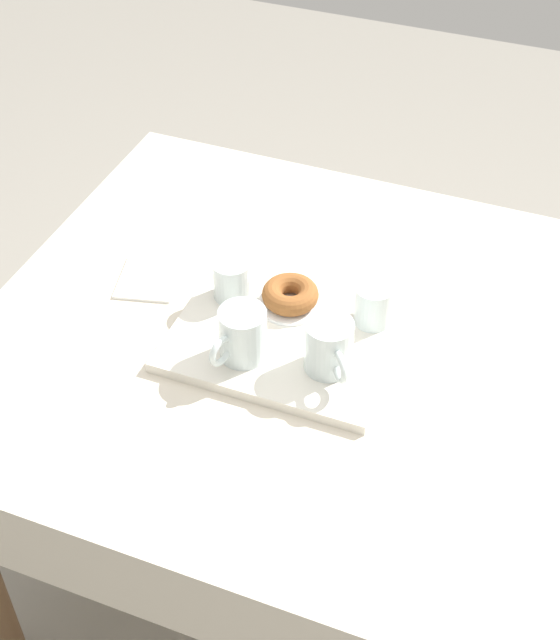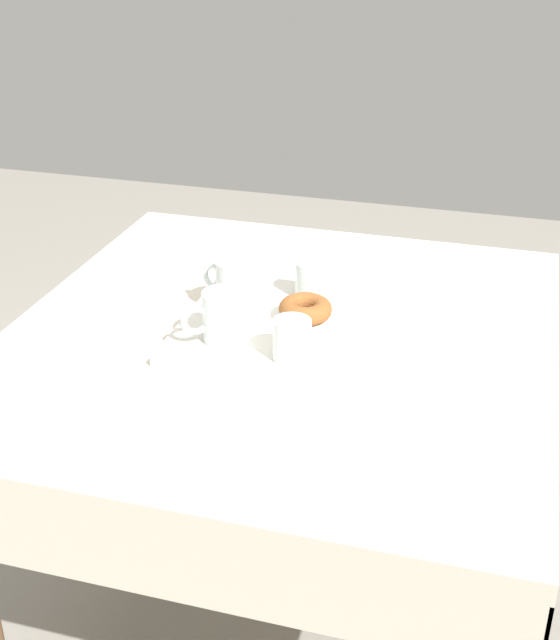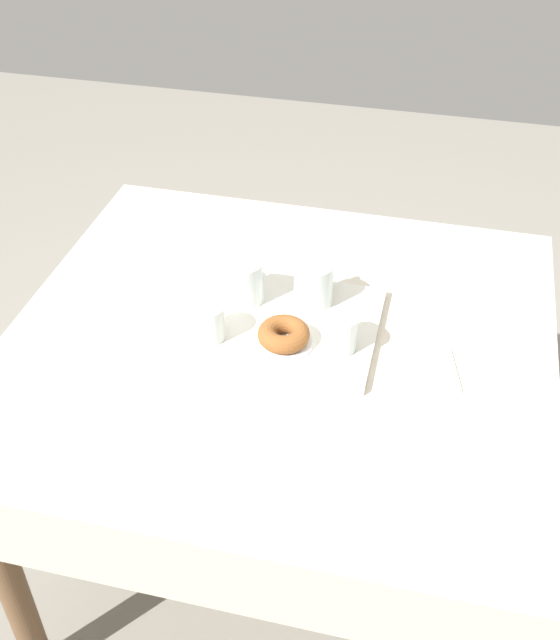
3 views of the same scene
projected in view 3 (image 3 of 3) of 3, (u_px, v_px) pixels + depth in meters
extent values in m
plane|color=gray|center=(279.00, 553.00, 2.14)|extent=(6.00, 6.00, 0.00)
cube|color=beige|center=(279.00, 343.00, 1.67)|extent=(1.15, 1.08, 0.04)
cube|color=beige|center=(205.00, 583.00, 1.32)|extent=(1.15, 0.01, 0.14)
cube|color=beige|center=(325.00, 244.00, 2.13)|extent=(1.15, 0.01, 0.14)
cube|color=beige|center=(42.00, 335.00, 1.83)|extent=(0.01, 1.08, 0.14)
cube|color=beige|center=(546.00, 418.00, 1.62)|extent=(0.01, 1.08, 0.14)
cylinder|color=brown|center=(10.00, 580.00, 1.66)|extent=(0.06, 0.06, 0.74)
cylinder|color=brown|center=(158.00, 323.00, 2.34)|extent=(0.06, 0.06, 0.74)
cylinder|color=brown|center=(486.00, 374.00, 2.16)|extent=(0.06, 0.06, 0.74)
cube|color=silver|center=(282.00, 324.00, 1.67)|extent=(0.41, 0.33, 0.02)
cylinder|color=silver|center=(244.00, 281.00, 1.69)|extent=(0.09, 0.09, 0.10)
cylinder|color=maroon|center=(244.00, 285.00, 1.70)|extent=(0.07, 0.07, 0.07)
torus|color=silver|center=(234.00, 267.00, 1.73)|extent=(0.05, 0.05, 0.06)
cylinder|color=silver|center=(314.00, 283.00, 1.68)|extent=(0.09, 0.09, 0.10)
cylinder|color=maroon|center=(313.00, 287.00, 1.69)|extent=(0.07, 0.07, 0.07)
torus|color=silver|center=(326.00, 270.00, 1.72)|extent=(0.03, 0.06, 0.06)
cylinder|color=silver|center=(340.00, 333.00, 1.57)|extent=(0.07, 0.07, 0.08)
cylinder|color=silver|center=(339.00, 341.00, 1.58)|extent=(0.06, 0.06, 0.03)
cylinder|color=silver|center=(208.00, 322.00, 1.60)|extent=(0.07, 0.07, 0.08)
cylinder|color=silver|center=(208.00, 328.00, 1.61)|extent=(0.06, 0.06, 0.04)
cylinder|color=white|center=(284.00, 343.00, 1.60)|extent=(0.12, 0.12, 0.01)
torus|color=brown|center=(284.00, 334.00, 1.59)|extent=(0.11, 0.11, 0.04)
cube|color=white|center=(428.00, 370.00, 1.57)|extent=(0.14, 0.16, 0.01)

